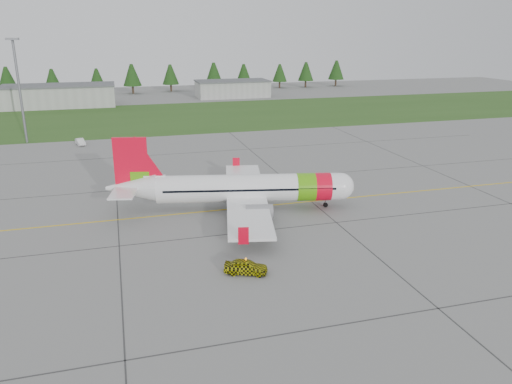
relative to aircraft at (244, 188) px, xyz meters
name	(u,v)px	position (x,y,z in m)	size (l,w,h in m)	color
ground	(255,231)	(-0.61, -7.69, -2.73)	(320.00, 320.00, 0.00)	gray
aircraft	(244,188)	(0.00, 0.00, 0.00)	(30.94, 28.99, 9.47)	white
follow_me_car	(246,254)	(-4.26, -17.36, -0.69)	(1.64, 1.39, 4.09)	#D7D40B
service_van	(80,135)	(-22.04, 45.07, -0.81)	(1.34, 1.27, 3.85)	white
grass_strip	(171,117)	(-0.61, 74.31, -2.72)	(320.00, 50.00, 0.03)	#30561E
taxi_guideline	(239,208)	(-0.61, 0.31, -2.72)	(120.00, 0.25, 0.02)	gold
hangar_west	(59,96)	(-30.61, 102.31, 0.27)	(32.00, 14.00, 6.00)	#A8A8A3
hangar_east	(232,89)	(24.39, 110.31, -0.13)	(24.00, 12.00, 5.20)	#A8A8A3
floodlight_mast	(20,93)	(-32.61, 50.31, 7.27)	(0.50, 0.50, 20.00)	slate
treeline	(153,79)	(-0.61, 130.31, 2.27)	(160.00, 8.00, 10.00)	#1C3F14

